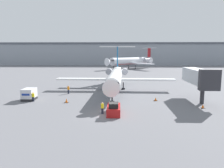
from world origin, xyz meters
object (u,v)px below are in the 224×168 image
object	(u,v)px
worker_on_apron	(33,97)
worker_by_wing	(68,89)
traffic_cone_right	(156,99)
airplane_main	(115,76)
traffic_cone_left	(66,101)
airplane_parked_far_left	(131,61)
jet_bridge	(199,77)
worker_near_tug	(102,108)
pushback_tug	(114,109)
traffic_cone_mid	(203,106)
luggage_cart	(29,94)

from	to	relation	value
worker_on_apron	worker_by_wing	bearing A→B (deg)	58.18
worker_on_apron	traffic_cone_right	size ratio (longest dim) A/B	2.64
airplane_main	traffic_cone_left	bearing A→B (deg)	-122.61
airplane_parked_far_left	jet_bridge	bearing A→B (deg)	-83.65
worker_near_tug	jet_bridge	world-z (taller)	jet_bridge
traffic_cone_right	jet_bridge	size ratio (longest dim) A/B	0.06
pushback_tug	traffic_cone_left	distance (m)	10.94
traffic_cone_mid	airplane_parked_far_left	distance (m)	81.26
worker_on_apron	traffic_cone_left	bearing A→B (deg)	-6.95
worker_by_wing	worker_on_apron	xyz separation A→B (m)	(-4.68, -7.54, -0.07)
worker_on_apron	traffic_cone_mid	xyz separation A→B (m)	(29.03, -3.85, -0.57)
airplane_parked_far_left	airplane_main	bearing A→B (deg)	-96.09
airplane_main	airplane_parked_far_left	bearing A→B (deg)	83.91
traffic_cone_mid	traffic_cone_right	bearing A→B (deg)	142.19
luggage_cart	traffic_cone_left	xyz separation A→B (m)	(7.47, -1.90, -0.73)
airplane_main	traffic_cone_right	world-z (taller)	airplane_main
traffic_cone_mid	luggage_cart	bearing A→B (deg)	170.64
worker_near_tug	jet_bridge	bearing A→B (deg)	27.90
luggage_cart	jet_bridge	bearing A→B (deg)	0.42
pushback_tug	traffic_cone_right	xyz separation A→B (m)	(7.53, 8.88, -0.41)
worker_by_wing	airplane_parked_far_left	xyz separation A→B (m)	(16.90, 69.45, 3.01)
airplane_main	traffic_cone_right	bearing A→B (deg)	-55.46
airplane_main	worker_near_tug	xyz separation A→B (m)	(-1.52, -19.99, -2.33)
airplane_main	worker_near_tug	bearing A→B (deg)	-94.35
pushback_tug	worker_on_apron	world-z (taller)	pushback_tug
airplane_main	traffic_cone_right	distance (m)	13.81
pushback_tug	airplane_parked_far_left	world-z (taller)	airplane_parked_far_left
worker_by_wing	worker_on_apron	world-z (taller)	worker_by_wing
pushback_tug	worker_by_wing	world-z (taller)	pushback_tug
jet_bridge	worker_on_apron	bearing A→B (deg)	-177.40
worker_on_apron	jet_bridge	world-z (taller)	jet_bridge
worker_by_wing	traffic_cone_left	bearing A→B (deg)	-79.28
pushback_tug	traffic_cone_right	distance (m)	11.65
airplane_main	pushback_tug	size ratio (longest dim) A/B	7.18
jet_bridge	airplane_parked_far_left	bearing A→B (deg)	96.35
traffic_cone_left	jet_bridge	distance (m)	24.19
traffic_cone_right	jet_bridge	xyz separation A→B (m)	(7.65, 0.03, 4.16)
worker_on_apron	traffic_cone_mid	world-z (taller)	worker_on_apron
luggage_cart	jet_bridge	distance (m)	31.40
worker_near_tug	airplane_parked_far_left	distance (m)	85.00
pushback_tug	traffic_cone_mid	size ratio (longest dim) A/B	6.75
worker_on_apron	airplane_parked_far_left	distance (m)	80.01
pushback_tug	airplane_main	bearing A→B (deg)	90.36
traffic_cone_mid	traffic_cone_left	bearing A→B (deg)	172.28
traffic_cone_left	worker_near_tug	bearing A→B (deg)	-44.37
worker_on_apron	airplane_parked_far_left	world-z (taller)	airplane_parked_far_left
luggage_cart	worker_near_tug	xyz separation A→B (m)	(14.40, -8.68, -0.18)
worker_by_wing	worker_near_tug	bearing A→B (deg)	-60.59
pushback_tug	jet_bridge	size ratio (longest dim) A/B	0.39
pushback_tug	luggage_cart	world-z (taller)	luggage_cart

